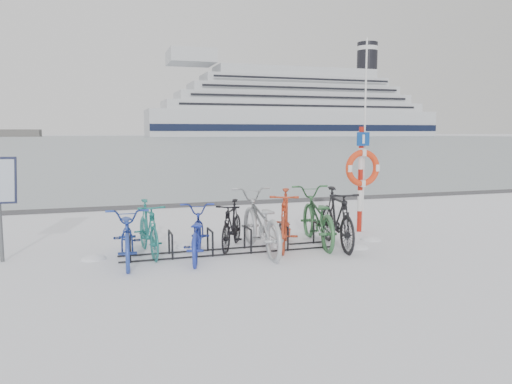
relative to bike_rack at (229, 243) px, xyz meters
name	(u,v)px	position (x,y,z in m)	size (l,w,h in m)	color
ground	(229,252)	(0.00, 0.00, -0.18)	(900.00, 900.00, 0.00)	white
ice_sheet	(107,139)	(0.00, 155.00, -0.17)	(400.00, 298.00, 0.02)	#A9B5BE
quay_edge	(180,205)	(0.00, 5.90, -0.13)	(400.00, 0.25, 0.10)	#3F3F42
bike_rack	(229,243)	(0.00, 0.00, 0.00)	(4.00, 0.48, 0.46)	black
lifebuoy_station	(362,168)	(3.28, 0.97, 1.24)	(0.82, 0.23, 4.24)	#A9190D
cruise_ferry	(294,110)	(93.19, 232.03, 13.25)	(150.04, 28.27, 49.30)	silver
bike_0	(128,232)	(-1.82, -0.10, 0.33)	(0.68, 1.96, 1.03)	#253F9D
bike_1	(148,226)	(-1.44, 0.32, 0.33)	(0.48, 1.70, 1.02)	#1F7069
bike_2	(196,231)	(-0.66, -0.22, 0.30)	(0.63, 1.81, 0.95)	#2134A5
bike_3	(232,223)	(0.15, 0.37, 0.29)	(0.45, 1.58, 0.95)	black
bike_4	(260,220)	(0.57, -0.09, 0.41)	(0.79, 2.27, 1.19)	#A8ACB0
bike_5	(285,217)	(1.14, 0.12, 0.40)	(0.54, 1.92, 1.15)	#BA3B1F
bike_6	(317,215)	(1.86, 0.21, 0.40)	(0.77, 2.20, 1.15)	#346A3C
bike_7	(337,216)	(2.12, -0.16, 0.41)	(0.56, 1.97, 1.19)	black
snow_drifts	(266,247)	(0.79, 0.20, -0.18)	(5.92, 1.51, 0.19)	white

